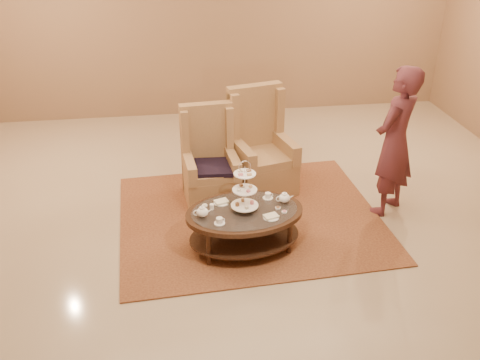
{
  "coord_description": "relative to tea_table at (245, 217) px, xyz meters",
  "views": [
    {
      "loc": [
        -0.81,
        -4.85,
        3.38
      ],
      "look_at": [
        -0.09,
        0.2,
        0.65
      ],
      "focal_mm": 40.0,
      "sensor_mm": 36.0,
      "label": 1
    }
  ],
  "objects": [
    {
      "name": "ground",
      "position": [
        0.09,
        0.13,
        -0.38
      ],
      "size": [
        8.0,
        8.0,
        0.0
      ],
      "primitive_type": "plane",
      "color": "tan",
      "rests_on": "ground"
    },
    {
      "name": "ceiling",
      "position": [
        0.09,
        0.13,
        -0.38
      ],
      "size": [
        8.0,
        8.0,
        0.02
      ],
      "primitive_type": "cube",
      "color": "silver",
      "rests_on": "ground"
    },
    {
      "name": "wall_back",
      "position": [
        0.09,
        4.13,
        1.37
      ],
      "size": [
        8.0,
        0.04,
        3.5
      ],
      "primitive_type": "cube",
      "color": "#957051",
      "rests_on": "ground"
    },
    {
      "name": "rug",
      "position": [
        0.15,
        0.58,
        -0.37
      ],
      "size": [
        3.14,
        2.66,
        0.02
      ],
      "rotation": [
        0.0,
        0.0,
        0.05
      ],
      "color": "#925C33",
      "rests_on": "ground"
    },
    {
      "name": "tea_table",
      "position": [
        0.0,
        0.0,
        0.0
      ],
      "size": [
        1.33,
        0.98,
        1.05
      ],
      "rotation": [
        0.0,
        0.0,
        0.1
      ],
      "color": "black",
      "rests_on": "ground"
    },
    {
      "name": "armchair_left",
      "position": [
        -0.26,
        1.14,
        0.02
      ],
      "size": [
        0.69,
        0.71,
        1.19
      ],
      "rotation": [
        0.0,
        0.0,
        0.08
      ],
      "color": "#AC7F51",
      "rests_on": "ground"
    },
    {
      "name": "armchair_right",
      "position": [
        0.4,
        1.34,
        0.06
      ],
      "size": [
        0.86,
        0.88,
        1.32
      ],
      "rotation": [
        0.0,
        0.0,
        0.24
      ],
      "color": "#AC7F51",
      "rests_on": "ground"
    },
    {
      "name": "person",
      "position": [
        1.81,
        0.54,
        0.51
      ],
      "size": [
        0.77,
        0.74,
        1.79
      ],
      "rotation": [
        0.0,
        0.0,
        3.83
      ],
      "color": "#5B272E",
      "rests_on": "ground"
    }
  ]
}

